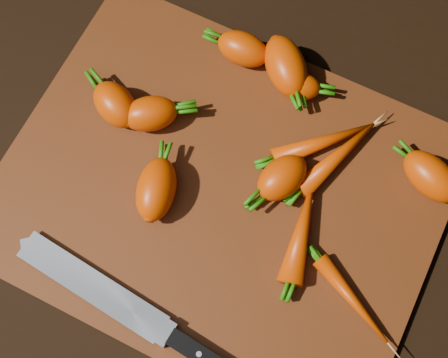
% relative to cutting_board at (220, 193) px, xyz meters
% --- Properties ---
extents(ground, '(2.00, 2.00, 0.01)m').
position_rel_cutting_board_xyz_m(ground, '(0.00, 0.00, -0.01)').
color(ground, black).
extents(cutting_board, '(0.50, 0.40, 0.01)m').
position_rel_cutting_board_xyz_m(cutting_board, '(0.00, 0.00, 0.00)').
color(cutting_board, '#672F12').
rests_on(cutting_board, ground).
extents(carrot_0, '(0.08, 0.07, 0.04)m').
position_rel_cutting_board_xyz_m(carrot_0, '(-0.11, 0.04, 0.03)').
color(carrot_0, '#DA4001').
rests_on(carrot_0, cutting_board).
extents(carrot_1, '(0.08, 0.07, 0.04)m').
position_rel_cutting_board_xyz_m(carrot_1, '(-0.16, 0.04, 0.03)').
color(carrot_1, '#DA4001').
rests_on(carrot_1, cutting_board).
extents(carrot_2, '(0.09, 0.09, 0.05)m').
position_rel_cutting_board_xyz_m(carrot_2, '(0.00, 0.17, 0.03)').
color(carrot_2, '#DA4001').
rests_on(carrot_2, cutting_board).
extents(carrot_3, '(0.06, 0.09, 0.04)m').
position_rel_cutting_board_xyz_m(carrot_3, '(-0.06, -0.04, 0.03)').
color(carrot_3, '#DA4001').
rests_on(carrot_3, cutting_board).
extents(carrot_4, '(0.07, 0.04, 0.04)m').
position_rel_cutting_board_xyz_m(carrot_4, '(-0.05, 0.17, 0.03)').
color(carrot_4, '#DA4001').
rests_on(carrot_4, cutting_board).
extents(carrot_5, '(0.06, 0.05, 0.03)m').
position_rel_cutting_board_xyz_m(carrot_5, '(0.03, 0.16, 0.02)').
color(carrot_5, '#DA4001').
rests_on(carrot_5, cutting_board).
extents(carrot_6, '(0.08, 0.07, 0.04)m').
position_rel_cutting_board_xyz_m(carrot_6, '(0.21, 0.12, 0.03)').
color(carrot_6, '#DA4001').
rests_on(carrot_6, cutting_board).
extents(carrot_7, '(0.07, 0.12, 0.03)m').
position_rel_cutting_board_xyz_m(carrot_7, '(0.11, 0.09, 0.02)').
color(carrot_7, '#DA4001').
rests_on(carrot_7, cutting_board).
extents(carrot_8, '(0.11, 0.07, 0.02)m').
position_rel_cutting_board_xyz_m(carrot_8, '(0.19, -0.05, 0.02)').
color(carrot_8, '#DA4001').
rests_on(carrot_8, cutting_board).
extents(carrot_9, '(0.05, 0.12, 0.03)m').
position_rel_cutting_board_xyz_m(carrot_9, '(0.11, -0.01, 0.02)').
color(carrot_9, '#DA4001').
rests_on(carrot_9, cutting_board).
extents(carrot_10, '(0.10, 0.11, 0.03)m').
position_rel_cutting_board_xyz_m(carrot_10, '(0.08, 0.10, 0.02)').
color(carrot_10, '#DA4001').
rests_on(carrot_10, cutting_board).
extents(carrot_11, '(0.07, 0.08, 0.04)m').
position_rel_cutting_board_xyz_m(carrot_11, '(0.06, 0.04, 0.03)').
color(carrot_11, '#DA4001').
rests_on(carrot_11, cutting_board).
extents(knife, '(0.30, 0.05, 0.02)m').
position_rel_cutting_board_xyz_m(knife, '(-0.06, -0.16, 0.01)').
color(knife, gray).
rests_on(knife, cutting_board).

